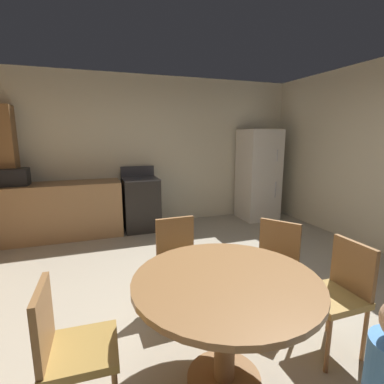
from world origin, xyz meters
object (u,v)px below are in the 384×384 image
(refrigerator, at_px, (258,175))
(microwave, at_px, (12,177))
(oven_range, at_px, (141,204))
(chair_east, at_px, (339,290))
(chair_west, at_px, (68,345))
(chair_north, at_px, (179,258))
(dining_table, at_px, (226,301))
(chair_northeast, at_px, (274,263))

(refrigerator, height_order, microwave, refrigerator)
(oven_range, relative_size, chair_east, 1.26)
(chair_west, height_order, chair_north, same)
(dining_table, bearing_deg, chair_northeast, 36.15)
(oven_range, relative_size, microwave, 2.50)
(chair_west, relative_size, chair_east, 1.00)
(refrigerator, xyz_separation_m, chair_west, (-3.30, -3.35, -0.38))
(dining_table, height_order, chair_north, chair_north)
(oven_range, height_order, chair_east, oven_range)
(oven_range, distance_m, microwave, 2.00)
(oven_range, bearing_deg, refrigerator, -1.32)
(chair_west, height_order, chair_northeast, same)
(chair_east, distance_m, chair_northeast, 0.59)
(oven_range, distance_m, dining_table, 3.45)
(refrigerator, xyz_separation_m, chair_east, (-1.39, -3.39, -0.38))
(microwave, bearing_deg, chair_northeast, -47.16)
(microwave, height_order, dining_table, microwave)
(refrigerator, bearing_deg, chair_east, -112.30)
(dining_table, xyz_separation_m, chair_north, (-0.03, 0.95, -0.10))
(dining_table, distance_m, chair_north, 0.96)
(chair_west, xyz_separation_m, chair_east, (1.90, -0.04, 0.00))
(oven_range, height_order, chair_north, oven_range)
(dining_table, bearing_deg, chair_west, 177.74)
(chair_west, bearing_deg, dining_table, -0.00)
(microwave, xyz_separation_m, dining_table, (1.90, -3.44, -0.43))
(refrigerator, relative_size, dining_table, 1.46)
(microwave, xyz_separation_m, chair_north, (1.87, -2.49, -0.53))
(oven_range, xyz_separation_m, dining_table, (-0.02, -3.44, 0.14))
(chair_east, xyz_separation_m, chair_northeast, (-0.18, 0.57, 0.00))
(chair_west, distance_m, chair_north, 1.30)
(dining_table, relative_size, chair_east, 1.39)
(refrigerator, bearing_deg, dining_table, -124.67)
(microwave, relative_size, chair_north, 0.51)
(chair_west, xyz_separation_m, chair_north, (0.92, 0.91, 0.00))
(chair_west, relative_size, chair_north, 1.00)
(oven_range, height_order, microwave, microwave)
(oven_range, distance_m, chair_east, 3.57)
(chair_northeast, bearing_deg, chair_east, 71.82)
(dining_table, distance_m, chair_east, 0.96)
(chair_west, relative_size, chair_northeast, 1.00)
(refrigerator, bearing_deg, chair_west, -134.52)
(chair_west, height_order, chair_east, same)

